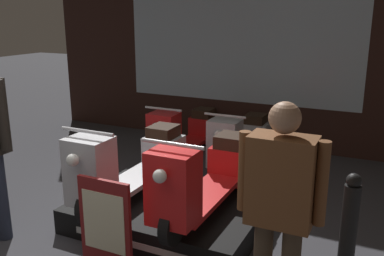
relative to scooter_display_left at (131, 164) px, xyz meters
The scene contains 9 objects.
shop_wall_back 3.24m from the scooter_display_left, 89.11° to the left, with size 7.01×0.09×3.20m.
display_platform 0.64m from the scooter_display_left, ahead, with size 1.86×1.29×0.25m.
scooter_display_left is the anchor object (origin of this frame).
scooter_display_right 0.84m from the scooter_display_left, ahead, with size 0.55×1.80×0.88m.
scooter_backrow_0 2.09m from the scooter_display_left, 100.95° to the left, with size 0.55×1.80×0.88m.
scooter_backrow_1 2.11m from the scooter_display_left, 76.62° to the left, with size 0.55×1.80×0.88m.
person_right_browsing 2.00m from the scooter_display_left, 26.84° to the right, with size 0.59×0.24×1.59m.
price_sign_board 1.04m from the scooter_display_left, 68.82° to the right, with size 0.49×0.04×0.85m.
street_bollard 2.22m from the scooter_display_left, 12.09° to the right, with size 0.12×0.12×1.03m.
Camera 1 is at (2.30, -2.33, 2.13)m, focal length 40.00 mm.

